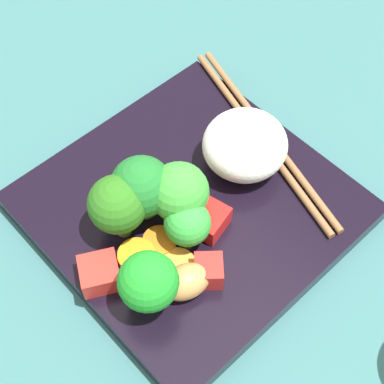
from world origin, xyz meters
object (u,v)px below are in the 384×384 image
object	(u,v)px
broccoli_floret_2	(142,187)
rice_mound	(243,143)
chopstick_pair	(263,135)
carrot_slice_2	(137,256)
square_plate	(191,207)

from	to	relation	value
broccoli_floret_2	rice_mound	bearing A→B (deg)	-96.90
rice_mound	chopstick_pair	bearing A→B (deg)	-79.39
carrot_slice_2	square_plate	bearing A→B (deg)	-78.82
rice_mound	broccoli_floret_2	xyz separation A→B (cm)	(1.23, 10.19, 1.45)
carrot_slice_2	chopstick_pair	world-z (taller)	carrot_slice_2
square_plate	carrot_slice_2	world-z (taller)	carrot_slice_2
rice_mound	carrot_slice_2	size ratio (longest dim) A/B	2.44
rice_mound	broccoli_floret_2	size ratio (longest dim) A/B	1.11
chopstick_pair	carrot_slice_2	bearing A→B (deg)	111.67
broccoli_floret_2	carrot_slice_2	xyz separation A→B (cm)	(-2.92, 3.15, -3.75)
square_plate	broccoli_floret_2	distance (cm)	6.60
broccoli_floret_2	carrot_slice_2	distance (cm)	5.70
square_plate	broccoli_floret_2	bearing A→B (deg)	68.51
square_plate	carrot_slice_2	xyz separation A→B (cm)	(-1.39, 7.04, 1.36)
square_plate	chopstick_pair	size ratio (longest dim) A/B	1.04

